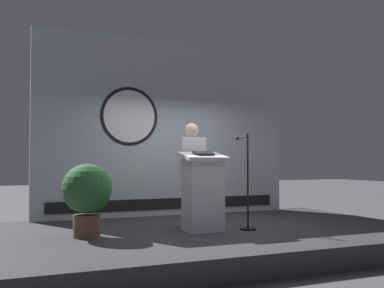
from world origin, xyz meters
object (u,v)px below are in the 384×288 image
speaker_person (192,174)px  podium (203,192)px  potted_plant (87,193)px  microphone_stand (246,196)px

speaker_person → podium: bearing=-93.2°
speaker_person → potted_plant: size_ratio=1.64×
microphone_stand → potted_plant: microphone_stand is taller
speaker_person → microphone_stand: (0.64, -0.59, -0.33)m
podium → potted_plant: podium is taller
podium → microphone_stand: microphone_stand is taller
speaker_person → microphone_stand: 0.93m
speaker_person → microphone_stand: speaker_person is taller
podium → speaker_person: (0.03, 0.48, 0.25)m
podium → microphone_stand: size_ratio=0.81×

